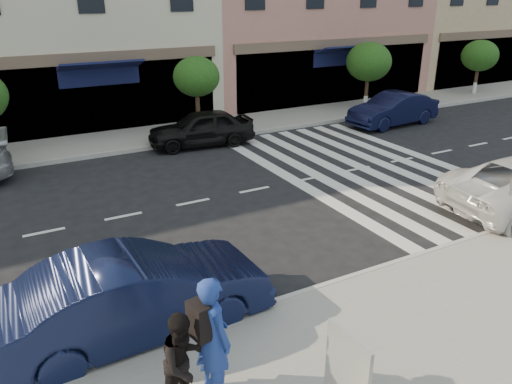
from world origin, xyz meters
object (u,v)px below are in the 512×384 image
at_px(car_near_mid, 137,295).
at_px(car_far_mid, 201,128).
at_px(poster_board, 347,376).
at_px(photographer, 213,337).
at_px(walker, 184,363).
at_px(car_far_right, 393,109).

relative_size(car_near_mid, car_far_mid, 1.16).
relative_size(poster_board, car_far_mid, 0.32).
height_order(photographer, poster_board, photographer).
relative_size(walker, car_near_mid, 0.33).
height_order(walker, car_far_mid, walker).
bearing_deg(walker, photographer, -6.59).
distance_m(photographer, walker, 0.52).
height_order(car_near_mid, car_far_right, car_near_mid).
height_order(photographer, car_far_mid, photographer).
xyz_separation_m(walker, car_far_right, (14.12, 11.12, -0.21)).
distance_m(photographer, car_far_mid, 13.11).
xyz_separation_m(photographer, car_near_mid, (-0.53, 2.06, -0.34)).
height_order(car_near_mid, car_far_mid, car_near_mid).
bearing_deg(car_near_mid, car_far_right, -59.65).
bearing_deg(car_far_right, car_far_mid, -101.49).
bearing_deg(poster_board, car_near_mid, 119.38).
height_order(poster_board, car_near_mid, car_near_mid).
bearing_deg(car_far_mid, poster_board, -8.30).
bearing_deg(car_near_mid, photographer, -167.56).
bearing_deg(walker, car_far_right, 19.91).
height_order(poster_board, car_far_mid, poster_board).
bearing_deg(car_far_right, poster_board, -48.95).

